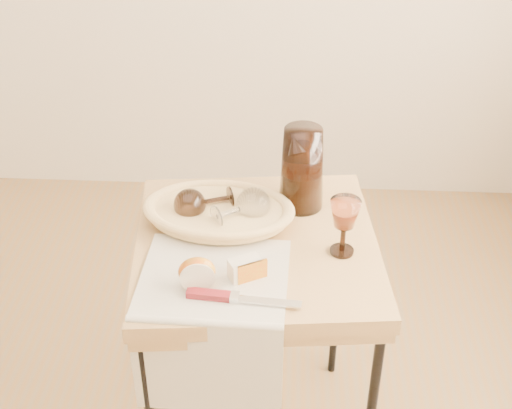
# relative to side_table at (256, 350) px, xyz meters

# --- Properties ---
(side_table) EXTENTS (0.64, 0.64, 0.75)m
(side_table) POSITION_rel_side_table_xyz_m (0.00, 0.00, 0.00)
(side_table) COLOR brown
(side_table) RESTS_ON floor
(tea_towel) EXTENTS (0.34, 0.31, 0.01)m
(tea_towel) POSITION_rel_side_table_xyz_m (-0.09, -0.15, 0.38)
(tea_towel) COLOR beige
(tea_towel) RESTS_ON side_table
(bread_basket) EXTENTS (0.35, 0.25, 0.05)m
(bread_basket) POSITION_rel_side_table_xyz_m (-0.10, 0.07, 0.40)
(bread_basket) COLOR tan
(bread_basket) RESTS_ON side_table
(goblet_lying_a) EXTENTS (0.15, 0.12, 0.08)m
(goblet_lying_a) POSITION_rel_side_table_xyz_m (-0.13, 0.09, 0.43)
(goblet_lying_a) COLOR #362419
(goblet_lying_a) RESTS_ON bread_basket
(goblet_lying_b) EXTENTS (0.16, 0.15, 0.09)m
(goblet_lying_b) POSITION_rel_side_table_xyz_m (-0.05, 0.05, 0.43)
(goblet_lying_b) COLOR white
(goblet_lying_b) RESTS_ON bread_basket
(pitcher) EXTENTS (0.24, 0.28, 0.26)m
(pitcher) POSITION_rel_side_table_xyz_m (0.11, 0.16, 0.48)
(pitcher) COLOR black
(pitcher) RESTS_ON side_table
(wine_goblet) EXTENTS (0.09, 0.09, 0.15)m
(wine_goblet) POSITION_rel_side_table_xyz_m (0.20, -0.03, 0.45)
(wine_goblet) COLOR white
(wine_goblet) RESTS_ON side_table
(apple_half) EXTENTS (0.09, 0.06, 0.08)m
(apple_half) POSITION_rel_side_table_xyz_m (-0.12, -0.18, 0.42)
(apple_half) COLOR #B11B04
(apple_half) RESTS_ON tea_towel
(apple_wedge) EXTENTS (0.08, 0.07, 0.05)m
(apple_wedge) POSITION_rel_side_table_xyz_m (-0.02, -0.14, 0.40)
(apple_wedge) COLOR beige
(apple_wedge) RESTS_ON tea_towel
(table_knife) EXTENTS (0.25, 0.05, 0.02)m
(table_knife) POSITION_rel_side_table_xyz_m (-0.03, -0.22, 0.39)
(table_knife) COLOR silver
(table_knife) RESTS_ON tea_towel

